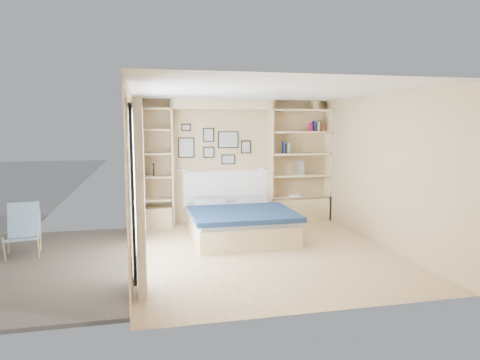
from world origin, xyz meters
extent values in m
plane|color=tan|center=(0.00, 0.00, 0.00)|extent=(4.50, 4.50, 0.00)
plane|color=tan|center=(0.00, 2.25, 1.25)|extent=(4.00, 0.00, 4.00)
plane|color=tan|center=(0.00, -2.25, 1.25)|extent=(4.00, 0.00, 4.00)
plane|color=tan|center=(-2.00, 0.00, 1.25)|extent=(0.00, 4.50, 4.50)
plane|color=tan|center=(2.00, 0.00, 1.25)|extent=(0.00, 4.50, 4.50)
plane|color=white|center=(0.00, 0.00, 2.50)|extent=(4.50, 4.50, 0.00)
cube|color=#D3BB85|center=(-1.30, 2.08, 1.25)|extent=(0.04, 0.35, 2.50)
cube|color=#D3BB85|center=(0.70, 2.08, 1.25)|extent=(0.04, 0.35, 2.50)
cube|color=#D3BB85|center=(-0.30, 2.08, 2.40)|extent=(2.00, 0.35, 0.20)
cube|color=#D3BB85|center=(1.98, 2.08, 1.25)|extent=(0.04, 0.35, 2.50)
cube|color=#D3BB85|center=(-1.98, 2.08, 1.25)|extent=(0.04, 0.35, 2.50)
cube|color=#D3BB85|center=(1.35, 2.08, 0.25)|extent=(1.30, 0.35, 0.50)
cube|color=#D3BB85|center=(-1.65, 2.08, 0.20)|extent=(0.70, 0.35, 0.40)
cube|color=black|center=(-1.97, 0.00, 2.23)|extent=(0.04, 2.08, 0.06)
cube|color=black|center=(-1.97, 0.00, 0.03)|extent=(0.04, 2.08, 0.06)
cube|color=black|center=(-1.97, -1.02, 1.10)|extent=(0.04, 0.06, 2.20)
cube|color=black|center=(-1.97, 1.02, 1.10)|extent=(0.04, 0.06, 2.20)
cube|color=silver|center=(-1.98, 0.00, 1.12)|extent=(0.01, 2.00, 2.20)
cube|color=white|center=(-1.88, -1.30, 1.15)|extent=(0.10, 0.45, 2.30)
cube|color=white|center=(-1.88, 1.30, 1.15)|extent=(0.10, 0.45, 2.30)
cube|color=#D3BB85|center=(1.35, 2.08, 0.50)|extent=(1.30, 0.35, 0.04)
cube|color=#D3BB85|center=(1.35, 2.08, 0.95)|extent=(1.30, 0.35, 0.04)
cube|color=#D3BB85|center=(1.35, 2.08, 1.40)|extent=(1.30, 0.35, 0.04)
cube|color=#D3BB85|center=(1.35, 2.08, 1.85)|extent=(1.30, 0.35, 0.04)
cube|color=#D3BB85|center=(1.35, 2.08, 2.30)|extent=(1.30, 0.35, 0.04)
cube|color=#D3BB85|center=(-1.65, 2.08, 0.55)|extent=(0.70, 0.35, 0.04)
cube|color=#D3BB85|center=(-1.65, 2.08, 1.00)|extent=(0.70, 0.35, 0.04)
cube|color=#D3BB85|center=(-1.65, 2.08, 1.45)|extent=(0.70, 0.35, 0.04)
cube|color=#D3BB85|center=(-1.65, 2.08, 1.90)|extent=(0.70, 0.35, 0.04)
cube|color=#D3BB85|center=(-1.65, 2.08, 2.30)|extent=(0.70, 0.35, 0.04)
cube|color=#D3BB85|center=(-0.20, 1.04, 0.18)|extent=(1.67, 2.08, 0.36)
cube|color=#9A9FA8|center=(-0.20, 1.04, 0.41)|extent=(1.63, 2.04, 0.10)
cube|color=#142847|center=(-0.20, 0.69, 0.48)|extent=(1.77, 1.46, 0.08)
cube|color=#9A9FA8|center=(-0.61, 1.79, 0.52)|extent=(0.57, 0.42, 0.12)
cube|color=#9A9FA8|center=(0.22, 1.79, 0.52)|extent=(0.57, 0.42, 0.12)
cube|color=white|center=(-0.20, 2.22, 0.72)|extent=(1.77, 0.04, 0.70)
cube|color=black|center=(-1.00, 2.23, 1.55)|extent=(0.32, 0.02, 0.40)
cube|color=gray|center=(-1.00, 2.21, 1.55)|extent=(0.28, 0.01, 0.36)
cube|color=black|center=(-0.55, 2.23, 1.80)|extent=(0.22, 0.02, 0.28)
cube|color=gray|center=(-0.55, 2.21, 1.80)|extent=(0.18, 0.01, 0.24)
cube|color=black|center=(-0.55, 2.23, 1.45)|extent=(0.22, 0.02, 0.22)
cube|color=gray|center=(-0.55, 2.21, 1.45)|extent=(0.18, 0.01, 0.18)
cube|color=black|center=(-0.15, 2.23, 1.70)|extent=(0.42, 0.02, 0.34)
cube|color=gray|center=(-0.15, 2.21, 1.70)|extent=(0.38, 0.01, 0.30)
cube|color=black|center=(-0.15, 2.23, 1.30)|extent=(0.28, 0.02, 0.20)
cube|color=gray|center=(-0.15, 2.21, 1.30)|extent=(0.24, 0.01, 0.16)
cube|color=black|center=(0.22, 2.23, 1.55)|extent=(0.20, 0.02, 0.26)
cube|color=gray|center=(0.22, 2.21, 1.55)|extent=(0.16, 0.01, 0.22)
cube|color=black|center=(-1.00, 2.23, 1.95)|extent=(0.18, 0.02, 0.14)
cube|color=gray|center=(-1.00, 2.21, 1.95)|extent=(0.14, 0.01, 0.10)
cylinder|color=silver|center=(-1.16, 2.00, 1.12)|extent=(0.20, 0.02, 0.02)
cone|color=white|center=(-1.06, 2.00, 1.10)|extent=(0.13, 0.12, 0.15)
cylinder|color=silver|center=(0.56, 2.00, 1.12)|extent=(0.20, 0.02, 0.02)
cone|color=white|center=(0.46, 2.00, 1.10)|extent=(0.13, 0.12, 0.15)
cube|color=navy|center=(0.99, 2.07, 1.54)|extent=(0.03, 0.15, 0.24)
cube|color=black|center=(1.00, 2.07, 1.52)|extent=(0.03, 0.15, 0.20)
cube|color=tan|center=(1.07, 2.07, 1.52)|extent=(0.04, 0.15, 0.21)
cube|color=#26593F|center=(1.11, 2.07, 1.52)|extent=(0.03, 0.15, 0.21)
cube|color=#B01440|center=(1.56, 2.07, 1.96)|extent=(0.02, 0.15, 0.17)
cube|color=navy|center=(1.63, 2.07, 1.97)|extent=(0.03, 0.15, 0.21)
cube|color=black|center=(1.67, 2.07, 1.96)|extent=(0.03, 0.15, 0.19)
cube|color=#C5BA94|center=(1.71, 2.07, 1.97)|extent=(0.04, 0.15, 0.20)
cube|color=#235C41|center=(1.76, 2.07, 1.98)|extent=(0.03, 0.15, 0.23)
cube|color=maroon|center=(1.77, 2.07, 1.96)|extent=(0.03, 0.15, 0.19)
cube|color=black|center=(-1.66, 2.07, 1.14)|extent=(0.03, 0.15, 0.25)
cube|color=tan|center=(-1.67, 2.07, 1.12)|extent=(0.03, 0.15, 0.20)
cube|color=#D3BB85|center=(1.65, 2.07, 2.40)|extent=(0.13, 0.13, 0.15)
cone|color=#D3BB85|center=(1.65, 2.07, 2.51)|extent=(0.20, 0.20, 0.08)
cube|color=slate|center=(1.36, 2.07, 1.12)|extent=(0.12, 0.12, 0.30)
cube|color=white|center=(1.20, 2.02, 0.54)|extent=(0.22, 0.16, 0.03)
cube|color=#746556|center=(-3.60, 0.00, 0.00)|extent=(3.20, 4.00, 0.05)
cylinder|color=tan|center=(-3.84, 0.26, 0.20)|extent=(0.05, 0.14, 0.40)
cylinder|color=tan|center=(-3.40, 0.33, 0.20)|extent=(0.05, 0.14, 0.40)
cylinder|color=tan|center=(-3.93, 0.82, 0.30)|extent=(0.08, 0.33, 0.66)
cylinder|color=tan|center=(-3.49, 0.89, 0.30)|extent=(0.08, 0.33, 0.66)
cube|color=#2670B1|center=(-3.65, 0.50, 0.28)|extent=(0.54, 0.62, 0.15)
cube|color=#2670B1|center=(-3.71, 0.88, 0.51)|extent=(0.49, 0.29, 0.54)
camera|label=1|loc=(-1.82, -6.32, 1.99)|focal=32.00mm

